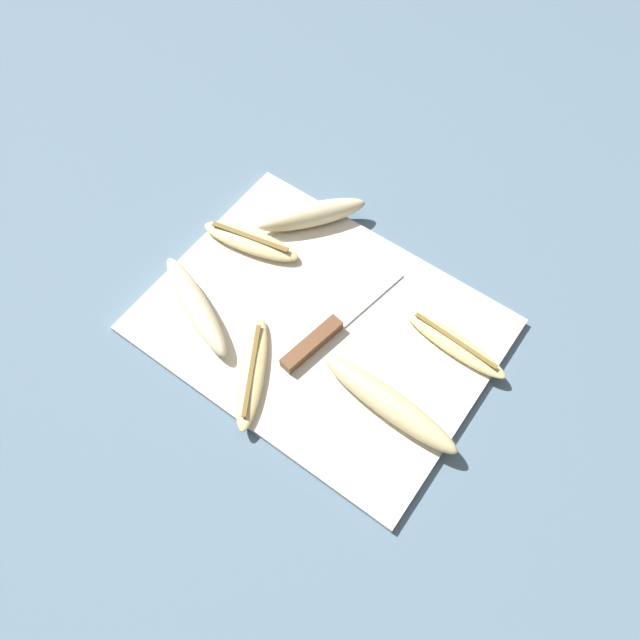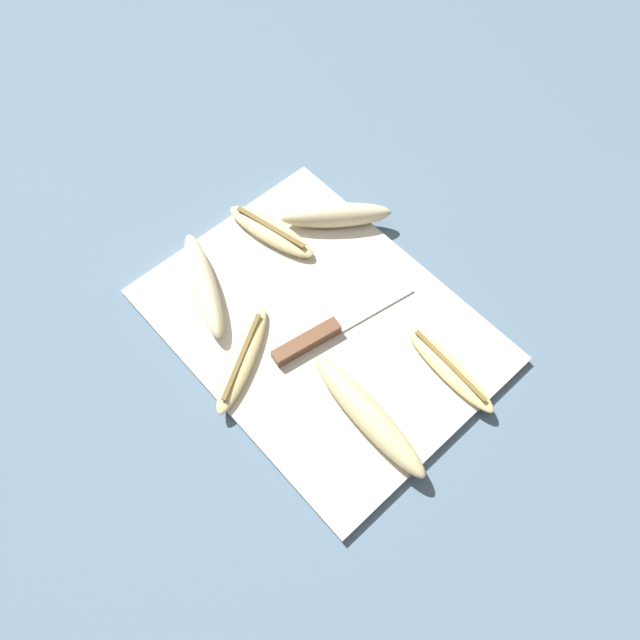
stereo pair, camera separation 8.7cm
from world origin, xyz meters
name	(u,v)px [view 1 (the left image)]	position (x,y,z in m)	size (l,w,h in m)	color
ground_plane	(320,328)	(0.00, 0.00, 0.00)	(4.00, 4.00, 0.00)	slate
cutting_board	(320,325)	(0.00, 0.00, 0.01)	(0.47, 0.36, 0.01)	silver
knife	(323,335)	(0.02, -0.02, 0.02)	(0.06, 0.23, 0.02)	brown
banana_mellow_near	(251,241)	(-0.16, 0.05, 0.02)	(0.16, 0.07, 0.02)	beige
banana_spotted_left	(252,372)	(-0.03, -0.12, 0.02)	(0.11, 0.16, 0.02)	#DBC684
banana_pale_long	(196,305)	(-0.15, -0.09, 0.03)	(0.18, 0.10, 0.04)	beige
banana_ripe_center	(389,403)	(0.15, -0.05, 0.03)	(0.21, 0.05, 0.03)	beige
banana_cream_curved	(312,215)	(-0.11, 0.14, 0.03)	(0.13, 0.16, 0.04)	beige
banana_golden_short	(454,343)	(0.17, 0.08, 0.02)	(0.16, 0.04, 0.02)	#EDD689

